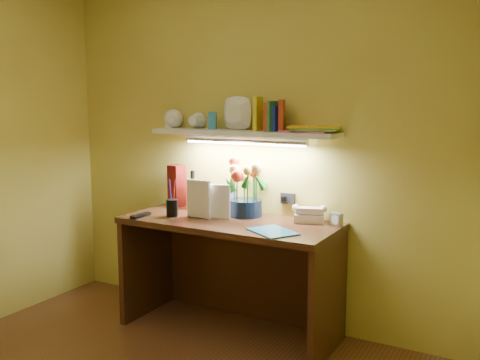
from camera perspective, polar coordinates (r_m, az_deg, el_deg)
name	(u,v)px	position (r m, az deg, el deg)	size (l,w,h in m)	color
desk	(229,276)	(3.54, -1.13, -10.22)	(1.40, 0.60, 0.75)	#311D0D
flower_bouquet	(246,187)	(3.53, 0.60, -0.80)	(0.24, 0.24, 0.38)	#0C1A35
telephone	(309,214)	(3.40, 7.42, -3.56)	(0.18, 0.14, 0.11)	#F4E1CC
desk_clock	(336,219)	(3.33, 10.21, -4.16)	(0.08, 0.04, 0.08)	#ADAEB2
whisky_bottle	(193,190)	(3.78, -5.07, -1.05)	(0.07, 0.07, 0.27)	#A07115
whisky_box	(177,186)	(3.88, -6.76, -0.61)	(0.10, 0.10, 0.30)	#540C0B
pen_cup	(172,202)	(3.56, -7.27, -2.35)	(0.08, 0.08, 0.19)	black
art_card	(224,199)	(3.67, -1.72, -2.06)	(0.18, 0.04, 0.18)	silver
tv_remote	(141,215)	(3.59, -10.55, -3.74)	(0.05, 0.17, 0.02)	black
blue_folder	(273,232)	(3.13, 3.50, -5.51)	(0.28, 0.20, 0.01)	teal
desk_book_a	(187,197)	(3.54, -5.67, -1.87)	(0.19, 0.02, 0.25)	white
desk_book_b	(206,201)	(3.48, -3.70, -2.25)	(0.17, 0.02, 0.23)	white
wall_shelf	(242,127)	(3.52, 0.20, 5.66)	(1.33, 0.32, 0.25)	white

